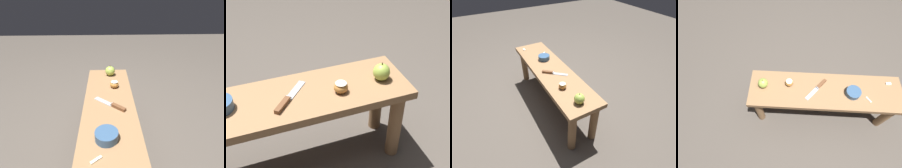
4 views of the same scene
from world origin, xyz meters
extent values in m
plane|color=#4C443D|center=(0.00, 0.00, 0.00)|extent=(8.00, 8.00, 0.00)
cube|color=olive|center=(0.00, 0.00, 0.42)|extent=(1.28, 0.33, 0.04)
cylinder|color=olive|center=(-0.58, -0.11, 0.20)|extent=(0.07, 0.07, 0.40)
cylinder|color=olive|center=(0.58, -0.11, 0.20)|extent=(0.07, 0.07, 0.40)
cylinder|color=olive|center=(-0.58, 0.11, 0.20)|extent=(0.07, 0.07, 0.40)
cylinder|color=olive|center=(0.58, 0.11, 0.20)|extent=(0.07, 0.07, 0.40)
cube|color=#9EA0A5|center=(0.11, 0.04, 0.44)|extent=(0.12, 0.13, 0.00)
cube|color=#9EA0A5|center=(0.07, -0.02, 0.45)|extent=(0.03, 0.03, 0.02)
cube|color=brown|center=(0.03, -0.06, 0.45)|extent=(0.09, 0.09, 0.02)
sphere|color=#9EB747|center=(0.52, -0.02, 0.48)|extent=(0.08, 0.08, 0.08)
cylinder|color=#4C3319|center=(0.52, -0.02, 0.53)|extent=(0.01, 0.01, 0.01)
ellipsoid|color=#B27233|center=(0.31, -0.04, 0.46)|extent=(0.07, 0.07, 0.05)
cylinder|color=white|center=(0.31, -0.04, 0.49)|extent=(0.05, 0.05, 0.00)
cube|color=white|center=(-0.34, 0.07, 0.44)|extent=(0.04, 0.05, 0.01)
cube|color=white|center=(-0.53, -0.09, 0.44)|extent=(0.05, 0.02, 0.01)
cylinder|color=#335175|center=(-0.22, 0.02, 0.46)|extent=(0.12, 0.12, 0.05)
camera|label=1|loc=(-0.85, 0.02, 1.10)|focal=28.00mm
camera|label=2|loc=(-0.09, -1.09, 1.32)|focal=50.00mm
camera|label=3|loc=(1.31, -0.59, 1.37)|focal=28.00mm
camera|label=4|loc=(0.26, 0.68, 1.73)|focal=28.00mm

